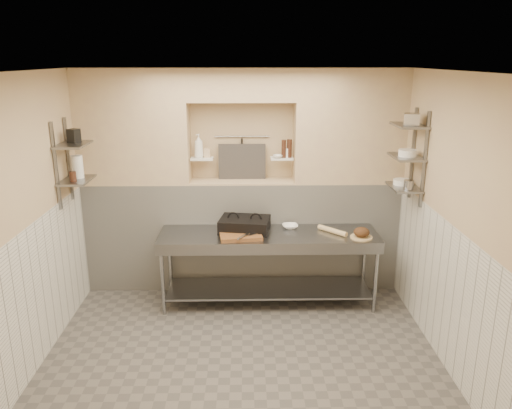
{
  "coord_description": "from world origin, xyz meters",
  "views": [
    {
      "loc": [
        0.05,
        -4.39,
        2.92
      ],
      "look_at": [
        0.16,
        0.9,
        1.35
      ],
      "focal_mm": 35.0,
      "sensor_mm": 36.0,
      "label": 1
    }
  ],
  "objects_px": {
    "bread_loaf": "(362,232)",
    "jug_left": "(77,167)",
    "mixing_bowl": "(290,226)",
    "panini_press": "(245,225)",
    "prep_table": "(269,254)",
    "bottle_soap": "(199,146)",
    "bowl_alcove": "(278,156)",
    "rolling_pin": "(332,231)",
    "cutting_board": "(241,236)"
  },
  "relations": [
    {
      "from": "mixing_bowl",
      "to": "prep_table",
      "type": "bearing_deg",
      "value": -143.4
    },
    {
      "from": "cutting_board",
      "to": "bowl_alcove",
      "type": "bearing_deg",
      "value": 54.13
    },
    {
      "from": "mixing_bowl",
      "to": "bread_loaf",
      "type": "distance_m",
      "value": 0.88
    },
    {
      "from": "cutting_board",
      "to": "bottle_soap",
      "type": "relative_size",
      "value": 1.62
    },
    {
      "from": "rolling_pin",
      "to": "bread_loaf",
      "type": "height_order",
      "value": "bread_loaf"
    },
    {
      "from": "rolling_pin",
      "to": "bowl_alcove",
      "type": "xyz_separation_m",
      "value": [
        -0.63,
        0.51,
        0.8
      ]
    },
    {
      "from": "panini_press",
      "to": "bottle_soap",
      "type": "bearing_deg",
      "value": 150.91
    },
    {
      "from": "prep_table",
      "to": "rolling_pin",
      "type": "relative_size",
      "value": 6.42
    },
    {
      "from": "bowl_alcove",
      "to": "jug_left",
      "type": "distance_m",
      "value": 2.36
    },
    {
      "from": "panini_press",
      "to": "mixing_bowl",
      "type": "xyz_separation_m",
      "value": [
        0.56,
        0.09,
        -0.06
      ]
    },
    {
      "from": "prep_table",
      "to": "bread_loaf",
      "type": "relative_size",
      "value": 14.05
    },
    {
      "from": "mixing_bowl",
      "to": "bread_loaf",
      "type": "bearing_deg",
      "value": -23.9
    },
    {
      "from": "prep_table",
      "to": "panini_press",
      "type": "xyz_separation_m",
      "value": [
        -0.29,
        0.11,
        0.34
      ]
    },
    {
      "from": "cutting_board",
      "to": "prep_table",
      "type": "bearing_deg",
      "value": 18.07
    },
    {
      "from": "cutting_board",
      "to": "bottle_soap",
      "type": "height_order",
      "value": "bottle_soap"
    },
    {
      "from": "rolling_pin",
      "to": "jug_left",
      "type": "relative_size",
      "value": 1.6
    },
    {
      "from": "bottle_soap",
      "to": "jug_left",
      "type": "bearing_deg",
      "value": -154.21
    },
    {
      "from": "bread_loaf",
      "to": "jug_left",
      "type": "relative_size",
      "value": 0.73
    },
    {
      "from": "rolling_pin",
      "to": "bottle_soap",
      "type": "relative_size",
      "value": 1.36
    },
    {
      "from": "prep_table",
      "to": "bottle_soap",
      "type": "bearing_deg",
      "value": 146.47
    },
    {
      "from": "prep_table",
      "to": "cutting_board",
      "type": "relative_size",
      "value": 5.42
    },
    {
      "from": "prep_table",
      "to": "panini_press",
      "type": "relative_size",
      "value": 4.03
    },
    {
      "from": "panini_press",
      "to": "rolling_pin",
      "type": "xyz_separation_m",
      "value": [
        1.05,
        -0.1,
        -0.05
      ]
    },
    {
      "from": "panini_press",
      "to": "bread_loaf",
      "type": "xyz_separation_m",
      "value": [
        1.36,
        -0.27,
        -0.01
      ]
    },
    {
      "from": "mixing_bowl",
      "to": "rolling_pin",
      "type": "relative_size",
      "value": 0.48
    },
    {
      "from": "bowl_alcove",
      "to": "jug_left",
      "type": "relative_size",
      "value": 0.48
    },
    {
      "from": "bottle_soap",
      "to": "panini_press",
      "type": "bearing_deg",
      "value": -38.56
    },
    {
      "from": "rolling_pin",
      "to": "jug_left",
      "type": "distance_m",
      "value": 3.03
    },
    {
      "from": "mixing_bowl",
      "to": "bowl_alcove",
      "type": "relative_size",
      "value": 1.58
    },
    {
      "from": "bowl_alcove",
      "to": "panini_press",
      "type": "bearing_deg",
      "value": -134.94
    },
    {
      "from": "cutting_board",
      "to": "bowl_alcove",
      "type": "relative_size",
      "value": 3.95
    },
    {
      "from": "panini_press",
      "to": "rolling_pin",
      "type": "bearing_deg",
      "value": 4.13
    },
    {
      "from": "prep_table",
      "to": "jug_left",
      "type": "distance_m",
      "value": 2.42
    },
    {
      "from": "bottle_soap",
      "to": "bowl_alcove",
      "type": "xyz_separation_m",
      "value": [
        0.98,
        -0.04,
        -0.13
      ]
    },
    {
      "from": "cutting_board",
      "to": "mixing_bowl",
      "type": "relative_size",
      "value": 2.49
    },
    {
      "from": "mixing_bowl",
      "to": "jug_left",
      "type": "distance_m",
      "value": 2.57
    },
    {
      "from": "mixing_bowl",
      "to": "rolling_pin",
      "type": "height_order",
      "value": "rolling_pin"
    },
    {
      "from": "bread_loaf",
      "to": "bowl_alcove",
      "type": "relative_size",
      "value": 1.52
    },
    {
      "from": "rolling_pin",
      "to": "bread_loaf",
      "type": "relative_size",
      "value": 2.19
    },
    {
      "from": "bread_loaf",
      "to": "bowl_alcove",
      "type": "height_order",
      "value": "bowl_alcove"
    },
    {
      "from": "bowl_alcove",
      "to": "mixing_bowl",
      "type": "bearing_deg",
      "value": -66.46
    },
    {
      "from": "cutting_board",
      "to": "jug_left",
      "type": "relative_size",
      "value": 1.89
    },
    {
      "from": "bottle_soap",
      "to": "cutting_board",
      "type": "bearing_deg",
      "value": -52.43
    },
    {
      "from": "panini_press",
      "to": "cutting_board",
      "type": "height_order",
      "value": "panini_press"
    },
    {
      "from": "bowl_alcove",
      "to": "rolling_pin",
      "type": "bearing_deg",
      "value": -39.05
    },
    {
      "from": "prep_table",
      "to": "bowl_alcove",
      "type": "xyz_separation_m",
      "value": [
        0.13,
        0.53,
        1.09
      ]
    },
    {
      "from": "mixing_bowl",
      "to": "panini_press",
      "type": "bearing_deg",
      "value": -171.13
    },
    {
      "from": "panini_press",
      "to": "bowl_alcove",
      "type": "distance_m",
      "value": 0.95
    },
    {
      "from": "bowl_alcove",
      "to": "bread_loaf",
      "type": "bearing_deg",
      "value": -35.92
    },
    {
      "from": "cutting_board",
      "to": "mixing_bowl",
      "type": "height_order",
      "value": "mixing_bowl"
    }
  ]
}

